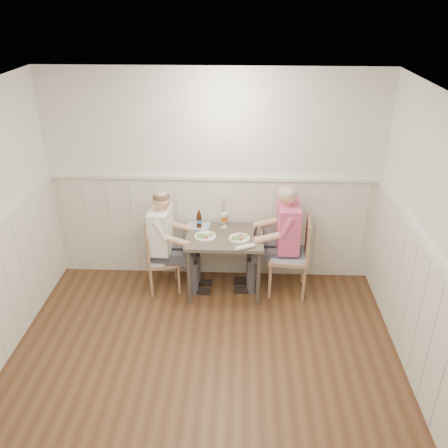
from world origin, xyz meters
name	(u,v)px	position (x,y,z in m)	size (l,w,h in m)	color
ground_plane	(199,405)	(0.00, 0.00, 0.00)	(4.50, 4.50, 0.00)	#4A2B19
room_shell	(194,259)	(0.00, 0.00, 1.52)	(4.04, 4.54, 2.60)	white
wainscot	(204,297)	(0.00, 0.69, 0.69)	(4.00, 4.49, 1.34)	silver
dining_table	(225,243)	(0.15, 1.84, 0.65)	(0.90, 0.70, 0.75)	#4F433B
chair_right	(294,252)	(0.97, 1.85, 0.53)	(0.50, 0.50, 0.98)	#9E7151
chair_left	(159,257)	(-0.64, 1.83, 0.44)	(0.47, 0.47, 0.81)	#9E7151
man_in_pink	(283,247)	(0.85, 1.89, 0.58)	(0.65, 0.45, 1.39)	#3F3F47
diner_cream	(166,249)	(-0.56, 1.85, 0.55)	(0.62, 0.43, 1.31)	#3F3F47
plate_man	(239,237)	(0.32, 1.76, 0.77)	(0.24, 0.24, 0.06)	white
plate_diner	(204,236)	(-0.08, 1.79, 0.77)	(0.25, 0.25, 0.06)	white
beer_glass_a	(225,218)	(0.15, 2.07, 0.87)	(0.07, 0.07, 0.18)	silver
beer_glass_b	(224,218)	(0.13, 2.04, 0.88)	(0.08, 0.08, 0.19)	silver
beer_bottle	(199,220)	(-0.16, 2.04, 0.85)	(0.06, 0.06, 0.23)	black
rolled_napkin	(245,247)	(0.39, 1.53, 0.78)	(0.23, 0.15, 0.05)	white
grass_vase	(222,211)	(0.10, 2.15, 0.92)	(0.04, 0.04, 0.39)	silver
gingham_mat	(198,226)	(-0.18, 2.07, 0.75)	(0.31, 0.26, 0.01)	#6273A8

